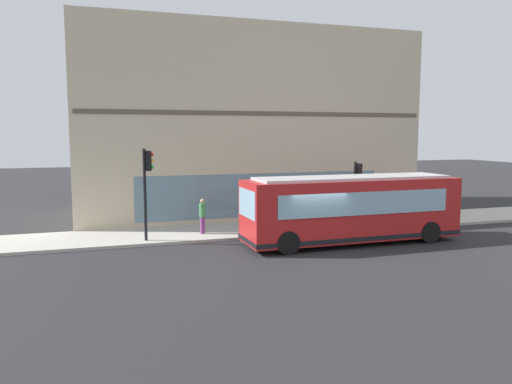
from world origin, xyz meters
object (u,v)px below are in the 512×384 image
city_bus_nearside (351,209)px  pedestrian_near_hydrant (203,214)px  fire_hydrant (415,216)px  traffic_light_near_corner (357,182)px  pedestrian_by_light_pole (365,205)px  traffic_light_down_block (147,177)px

city_bus_nearside → pedestrian_near_hydrant: (3.50, 6.16, -0.42)m
city_bus_nearside → fire_hydrant: size_ratio=13.61×
city_bus_nearside → pedestrian_near_hydrant: bearing=60.4°
traffic_light_near_corner → pedestrian_by_light_pole: size_ratio=1.90×
traffic_light_down_block → pedestrian_near_hydrant: 3.37m
traffic_light_near_corner → traffic_light_down_block: bearing=88.7°
city_bus_nearside → traffic_light_down_block: bearing=72.7°
traffic_light_down_block → pedestrian_by_light_pole: traffic_light_down_block is taller
traffic_light_near_corner → traffic_light_down_block: traffic_light_down_block is taller
traffic_light_near_corner → pedestrian_near_hydrant: traffic_light_near_corner is taller
pedestrian_by_light_pole → traffic_light_down_block: bearing=92.1°
pedestrian_near_hydrant → pedestrian_by_light_pole: (-0.34, -8.69, 0.06)m
city_bus_nearside → traffic_light_near_corner: traffic_light_near_corner is taller
city_bus_nearside → traffic_light_down_block: 9.37m
pedestrian_by_light_pole → city_bus_nearside: bearing=141.4°
pedestrian_near_hydrant → pedestrian_by_light_pole: pedestrian_by_light_pole is taller
traffic_light_near_corner → fire_hydrant: (0.36, -3.80, -2.03)m
traffic_light_near_corner → pedestrian_near_hydrant: bearing=82.8°
fire_hydrant → pedestrian_near_hydrant: size_ratio=0.43×
traffic_light_down_block → fire_hydrant: traffic_light_down_block is taller
traffic_light_down_block → fire_hydrant: (0.12, -14.31, -2.54)m
traffic_light_near_corner → fire_hydrant: traffic_light_near_corner is taller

